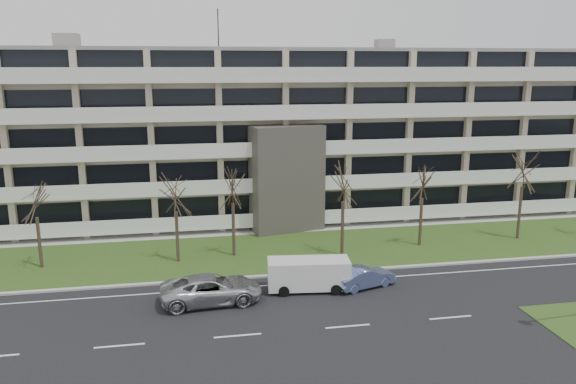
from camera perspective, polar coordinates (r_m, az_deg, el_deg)
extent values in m
plane|color=black|center=(31.55, 6.08, -13.41)|extent=(160.00, 160.00, 0.00)
cube|color=#2B4617|center=(43.21, 1.20, -5.90)|extent=(90.00, 10.00, 0.06)
cube|color=#B2B2AD|center=(38.61, 2.71, -8.20)|extent=(90.00, 0.35, 0.12)
cube|color=#B2B2AD|center=(48.35, -0.11, -3.83)|extent=(90.00, 2.00, 0.08)
cube|color=white|center=(37.27, 3.24, -9.09)|extent=(90.00, 0.12, 0.01)
cube|color=beige|center=(53.60, -1.46, 5.97)|extent=(60.00, 12.00, 15.00)
cube|color=gray|center=(53.23, -1.50, 14.17)|extent=(60.50, 12.50, 0.30)
cube|color=#4C4742|center=(47.27, -0.11, 1.36)|extent=(6.39, 3.69, 9.00)
cube|color=black|center=(47.64, -0.06, -1.64)|extent=(4.92, 1.19, 3.50)
cube|color=gray|center=(53.50, -21.55, 14.11)|extent=(2.00, 2.00, 1.20)
cylinder|color=black|center=(52.76, -7.11, 16.11)|extent=(0.10, 0.10, 3.50)
cube|color=black|center=(48.74, -0.31, -1.18)|extent=(58.00, 0.10, 1.80)
cube|color=white|center=(48.48, -0.17, -3.09)|extent=(58.00, 1.40, 0.22)
cube|color=white|center=(47.70, -0.03, -2.61)|extent=(58.00, 0.08, 1.00)
cube|color=black|center=(48.10, -0.32, 2.29)|extent=(58.00, 0.10, 1.80)
cube|color=white|center=(47.74, -0.17, 0.37)|extent=(58.00, 1.40, 0.22)
cube|color=white|center=(46.99, -0.03, 0.91)|extent=(58.00, 0.08, 1.00)
cube|color=black|center=(47.64, -0.32, 5.84)|extent=(58.00, 0.10, 1.80)
cube|color=white|center=(47.18, -0.18, 3.93)|extent=(58.00, 1.40, 0.22)
cube|color=white|center=(46.46, -0.03, 4.54)|extent=(58.00, 0.08, 1.00)
cube|color=black|center=(47.36, -0.33, 9.44)|extent=(58.00, 0.10, 1.80)
cube|color=white|center=(46.81, -0.18, 7.56)|extent=(58.00, 1.40, 0.22)
cube|color=white|center=(46.12, -0.03, 8.23)|extent=(58.00, 0.08, 1.00)
cube|color=black|center=(47.28, -0.33, 13.07)|extent=(58.00, 0.10, 1.80)
cube|color=white|center=(46.63, -0.18, 11.23)|extent=(58.00, 1.40, 0.22)
cube|color=white|center=(45.98, -0.03, 11.96)|extent=(58.00, 0.08, 1.00)
imported|color=#B7B9BF|center=(34.23, -7.79, -9.75)|extent=(6.19, 3.18, 1.67)
imported|color=#6D7FBD|center=(36.51, 7.79, -8.56)|extent=(4.29, 2.60, 1.34)
cube|color=white|center=(35.64, 2.10, -8.26)|extent=(5.29, 2.45, 1.80)
cube|color=black|center=(35.45, 2.10, -7.48)|extent=(4.90, 2.27, 0.66)
cube|color=white|center=(36.01, 5.96, -8.34)|extent=(0.53, 1.83, 1.14)
cylinder|color=black|center=(34.92, -0.41, -10.05)|extent=(0.69, 0.31, 0.66)
cylinder|color=black|center=(36.67, -0.60, -8.90)|extent=(0.69, 0.31, 0.66)
cylinder|color=black|center=(35.25, 4.90, -9.88)|extent=(0.69, 0.31, 0.66)
cylinder|color=black|center=(36.98, 4.44, -8.75)|extent=(0.69, 0.31, 0.66)
cylinder|color=#382B21|center=(42.67, -23.93, -4.75)|extent=(0.24, 0.24, 3.66)
cylinder|color=#382B21|center=(40.96, -11.19, -4.51)|extent=(0.24, 0.24, 3.75)
cylinder|color=#382B21|center=(41.58, -5.56, -3.86)|extent=(0.24, 0.24, 4.01)
cylinder|color=#382B21|center=(41.64, 5.55, -3.74)|extent=(0.24, 0.24, 4.14)
cylinder|color=#382B21|center=(44.98, 13.32, -2.99)|extent=(0.24, 0.24, 3.82)
cylinder|color=#382B21|center=(49.05, 22.46, -1.98)|extent=(0.24, 0.24, 4.39)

